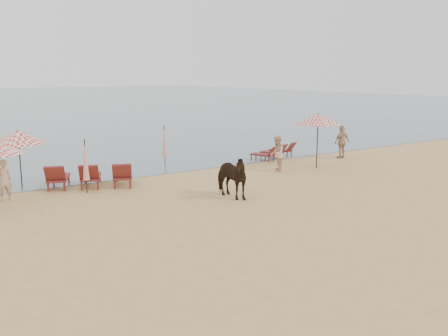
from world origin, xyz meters
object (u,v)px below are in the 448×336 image
at_px(lounger_cluster_left, 90,176).
at_px(umbrella_open_right, 318,119).
at_px(lounger_cluster_right, 275,151).
at_px(cow, 230,176).
at_px(beachgoer_left, 4,180).
at_px(umbrella_open_left_b, 18,136).
at_px(umbrella_closed_left, 85,160).
at_px(beachgoer_right_a, 277,154).
at_px(beachgoer_right_b, 342,142).
at_px(umbrella_closed_right, 165,141).

height_order(lounger_cluster_left, umbrella_open_right, umbrella_open_right).
bearing_deg(lounger_cluster_right, umbrella_open_right, -111.37).
xyz_separation_m(cow, beachgoer_left, (-6.87, 4.16, -0.05)).
distance_m(umbrella_open_left_b, umbrella_closed_left, 2.95).
bearing_deg(beachgoer_right_a, cow, -13.03).
relative_size(lounger_cluster_left, beachgoer_left, 2.47).
distance_m(umbrella_closed_left, beachgoer_right_b, 13.88).
bearing_deg(beachgoer_right_a, umbrella_closed_left, -50.16).
distance_m(cow, beachgoer_right_b, 10.50).
relative_size(beachgoer_left, beachgoer_right_a, 0.91).
height_order(umbrella_open_left_b, beachgoer_right_a, umbrella_open_left_b).
height_order(lounger_cluster_left, cow, cow).
bearing_deg(beachgoer_right_a, beachgoer_left, -51.07).
bearing_deg(umbrella_open_right, umbrella_open_left_b, 150.74).
xyz_separation_m(lounger_cluster_right, umbrella_closed_left, (-10.93, -1.96, 0.89)).
relative_size(umbrella_open_left_b, beachgoer_right_a, 1.45).
bearing_deg(umbrella_closed_left, umbrella_open_left_b, 131.49).
distance_m(umbrella_open_right, umbrella_closed_left, 10.95).
bearing_deg(cow, lounger_cluster_left, 126.36).
bearing_deg(beachgoer_right_b, umbrella_closed_left, -1.15).
xyz_separation_m(lounger_cluster_right, cow, (-6.89, -5.67, 0.43)).
relative_size(umbrella_closed_right, beachgoer_right_b, 1.14).
distance_m(beachgoer_left, beachgoer_right_a, 11.60).
relative_size(lounger_cluster_right, umbrella_closed_right, 1.39).
height_order(cow, beachgoer_right_b, beachgoer_right_b).
distance_m(cow, beachgoer_left, 8.03).
height_order(lounger_cluster_left, beachgoer_right_b, beachgoer_right_b).
bearing_deg(umbrella_open_left_b, cow, -37.20).
bearing_deg(cow, umbrella_closed_right, 79.24).
bearing_deg(umbrella_open_right, beachgoer_right_b, 7.99).
bearing_deg(cow, umbrella_open_left_b, 132.59).
relative_size(umbrella_open_right, beachgoer_right_a, 1.58).
relative_size(lounger_cluster_right, umbrella_open_right, 1.08).
bearing_deg(umbrella_closed_right, lounger_cluster_left, -151.94).
bearing_deg(umbrella_closed_right, lounger_cluster_right, -11.72).
height_order(lounger_cluster_left, umbrella_closed_right, umbrella_closed_right).
relative_size(lounger_cluster_left, umbrella_open_right, 1.43).
bearing_deg(umbrella_closed_left, beachgoer_left, 170.91).
xyz_separation_m(beachgoer_left, beachgoer_right_b, (16.70, -0.47, 0.13)).
bearing_deg(lounger_cluster_left, lounger_cluster_right, 30.27).
bearing_deg(lounger_cluster_right, umbrella_open_left_b, 159.92).
xyz_separation_m(umbrella_closed_left, umbrella_closed_right, (5.00, 3.19, -0.03)).
height_order(lounger_cluster_right, umbrella_closed_left, umbrella_closed_left).
bearing_deg(umbrella_closed_right, beachgoer_left, -160.70).
relative_size(cow, beachgoer_right_a, 1.15).
bearing_deg(beachgoer_right_b, umbrella_closed_right, -20.97).
relative_size(umbrella_open_left_b, umbrella_closed_right, 1.19).
bearing_deg(lounger_cluster_left, beachgoer_right_b, 20.42).
relative_size(lounger_cluster_left, umbrella_closed_right, 1.85).
height_order(lounger_cluster_right, umbrella_open_left_b, umbrella_open_left_b).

